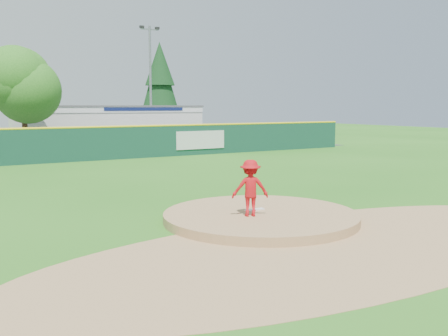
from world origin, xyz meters
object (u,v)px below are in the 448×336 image
pitcher (250,188)px  van (116,140)px  pool_building_grp (107,124)px  light_pole_right (150,79)px  deciduous_tree (23,87)px  conifer_tree (160,83)px

pitcher → van: size_ratio=0.34×
pool_building_grp → light_pole_right: light_pole_right is taller
deciduous_tree → conifer_tree: bearing=36.3°
van → light_pole_right: (4.42, 3.50, 4.89)m
pool_building_grp → deciduous_tree: deciduous_tree is taller
deciduous_tree → light_pole_right: 11.75m
pitcher → deciduous_tree: 25.52m
van → pool_building_grp: 6.72m
conifer_tree → light_pole_right: light_pole_right is taller
pitcher → pool_building_grp: pool_building_grp is taller
light_pole_right → pitcher: bearing=-108.0°
van → pitcher: bearing=154.1°
deciduous_tree → conifer_tree: conifer_tree is taller
pool_building_grp → deciduous_tree: bearing=-138.8°
pitcher → light_pole_right: size_ratio=0.15×
deciduous_tree → pitcher: bearing=-86.6°
van → light_pole_right: light_pole_right is taller
van → conifer_tree: size_ratio=0.48×
deciduous_tree → van: bearing=4.4°
pitcher → deciduous_tree: deciduous_tree is taller
pitcher → deciduous_tree: (-1.48, 25.23, 3.53)m
pool_building_grp → deciduous_tree: size_ratio=2.07×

